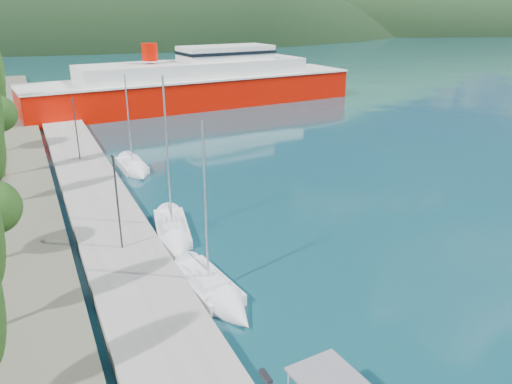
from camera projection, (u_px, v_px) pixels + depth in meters
ground at (77, 71)px, 124.80m from camera, size 1400.00×1400.00×0.00m
quay at (97, 197)px, 41.38m from camera, size 5.00×88.00×0.80m
lamp_posts at (116, 198)px, 30.97m from camera, size 0.15×43.26×6.06m
sailboat_near at (221, 299)px, 27.20m from camera, size 3.13×7.72×10.79m
sailboat_mid at (175, 241)px, 33.92m from camera, size 3.71×8.61×12.02m
sailboat_far at (136, 171)px, 48.42m from camera, size 2.42×7.00×10.20m
ferry at (198, 85)px, 80.41m from camera, size 54.19×15.95×10.61m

